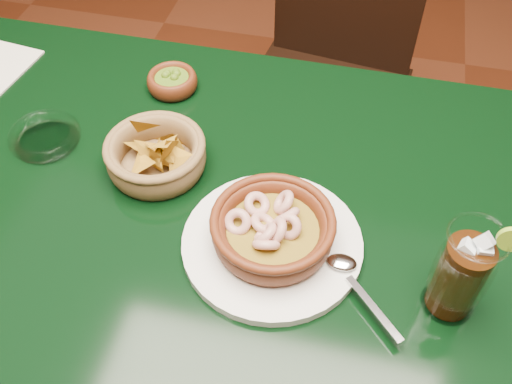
% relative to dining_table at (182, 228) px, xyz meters
% --- Properties ---
extents(ground, '(7.00, 7.00, 0.00)m').
position_rel_dining_table_xyz_m(ground, '(0.00, 0.00, -0.65)').
color(ground, '#471C0C').
rests_on(ground, ground).
extents(dining_table, '(1.20, 0.80, 0.75)m').
position_rel_dining_table_xyz_m(dining_table, '(0.00, 0.00, 0.00)').
color(dining_table, black).
rests_on(dining_table, ground).
extents(dining_chair, '(0.47, 0.47, 0.90)m').
position_rel_dining_table_xyz_m(dining_chair, '(0.17, 0.71, -0.16)').
color(dining_chair, black).
rests_on(dining_chair, ground).
extents(shrimp_plate, '(0.34, 0.27, 0.08)m').
position_rel_dining_table_xyz_m(shrimp_plate, '(0.18, -0.07, 0.13)').
color(shrimp_plate, silver).
rests_on(shrimp_plate, dining_table).
extents(chip_basket, '(0.20, 0.20, 0.11)m').
position_rel_dining_table_xyz_m(chip_basket, '(-0.05, 0.05, 0.13)').
color(chip_basket, brown).
rests_on(chip_basket, dining_table).
extents(guacamole_ramekin, '(0.12, 0.12, 0.04)m').
position_rel_dining_table_xyz_m(guacamole_ramekin, '(-0.09, 0.25, 0.12)').
color(guacamole_ramekin, '#491D0C').
rests_on(guacamole_ramekin, dining_table).
extents(cola_drink, '(0.16, 0.16, 0.18)m').
position_rel_dining_table_xyz_m(cola_drink, '(0.44, -0.11, 0.18)').
color(cola_drink, white).
rests_on(cola_drink, dining_table).
extents(glass_ashtray, '(0.13, 0.13, 0.03)m').
position_rel_dining_table_xyz_m(glass_ashtray, '(-0.26, 0.06, 0.11)').
color(glass_ashtray, white).
rests_on(glass_ashtray, dining_table).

